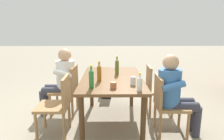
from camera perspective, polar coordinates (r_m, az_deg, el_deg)
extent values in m
plane|color=gray|center=(3.45, 0.00, -14.46)|extent=(24.00, 24.00, 0.00)
cube|color=brown|center=(3.18, 0.00, -2.46)|extent=(1.56, 0.94, 0.04)
cylinder|color=#4C311A|center=(3.98, -5.77, -5.12)|extent=(0.07, 0.07, 0.72)
cylinder|color=#4C311A|center=(2.69, -8.50, -14.32)|extent=(0.07, 0.07, 0.72)
cylinder|color=#4C311A|center=(3.99, 5.57, -5.08)|extent=(0.07, 0.07, 0.72)
cylinder|color=#4C311A|center=(2.70, 8.77, -14.24)|extent=(0.07, 0.07, 0.72)
cube|color=#A37547|center=(3.08, 16.35, -9.69)|extent=(0.45, 0.45, 0.04)
cube|color=#A37547|center=(2.95, 12.88, -5.70)|extent=(0.42, 0.05, 0.42)
cylinder|color=#A37547|center=(3.07, 20.58, -14.75)|extent=(0.04, 0.04, 0.41)
cylinder|color=#A37547|center=(3.39, 18.42, -11.87)|extent=(0.04, 0.04, 0.41)
cylinder|color=#A37547|center=(2.96, 13.40, -15.25)|extent=(0.04, 0.04, 0.41)
cylinder|color=#A37547|center=(3.30, 11.97, -12.18)|extent=(0.04, 0.04, 0.41)
cube|color=#A37547|center=(3.70, -13.42, -5.69)|extent=(0.46, 0.46, 0.04)
cube|color=#A37547|center=(3.59, -10.53, -2.31)|extent=(0.42, 0.06, 0.42)
cylinder|color=#A37547|center=(4.00, -15.15, -7.79)|extent=(0.04, 0.04, 0.41)
cylinder|color=#A37547|center=(3.67, -16.95, -9.83)|extent=(0.04, 0.04, 0.41)
cylinder|color=#A37547|center=(3.91, -9.78, -8.04)|extent=(0.04, 0.04, 0.41)
cylinder|color=#A37547|center=(3.56, -11.09, -10.19)|extent=(0.04, 0.04, 0.41)
cube|color=#A37547|center=(3.72, 13.26, -5.61)|extent=(0.45, 0.45, 0.04)
cube|color=#A37547|center=(3.62, 10.34, -2.19)|extent=(0.42, 0.05, 0.42)
cylinder|color=#A37547|center=(3.67, 16.63, -9.83)|extent=(0.04, 0.04, 0.41)
cylinder|color=#A37547|center=(4.01, 15.23, -7.77)|extent=(0.04, 0.04, 0.41)
cylinder|color=#A37547|center=(3.58, 10.68, -10.02)|extent=(0.04, 0.04, 0.41)
cylinder|color=#A37547|center=(3.93, 9.80, -7.89)|extent=(0.04, 0.04, 0.41)
cube|color=#A37547|center=(3.06, -16.32, -9.81)|extent=(0.44, 0.44, 0.04)
cube|color=#A37547|center=(2.94, -12.81, -5.80)|extent=(0.42, 0.04, 0.42)
cylinder|color=#A37547|center=(3.37, -18.41, -11.99)|extent=(0.04, 0.04, 0.41)
cylinder|color=#A37547|center=(3.05, -20.56, -14.90)|extent=(0.04, 0.04, 0.41)
cylinder|color=#A37547|center=(3.28, -11.91, -12.30)|extent=(0.04, 0.04, 0.41)
cylinder|color=#A37547|center=(2.95, -13.33, -15.40)|extent=(0.04, 0.04, 0.41)
cylinder|color=#3D70B2|center=(2.97, 15.77, -4.74)|extent=(0.32, 0.32, 0.52)
sphere|color=tan|center=(2.89, 16.19, 2.07)|extent=(0.22, 0.22, 0.22)
cylinder|color=#383847|center=(3.04, 19.61, -9.82)|extent=(0.14, 0.40, 0.14)
cylinder|color=#383847|center=(3.20, 22.76, -13.31)|extent=(0.11, 0.11, 0.45)
cylinder|color=#3D70B2|center=(2.78, 16.93, -4.36)|extent=(0.09, 0.31, 0.16)
cylinder|color=#383847|center=(3.20, 18.52, -8.61)|extent=(0.14, 0.40, 0.14)
cylinder|color=#383847|center=(3.35, 21.54, -12.01)|extent=(0.11, 0.11, 0.45)
cylinder|color=#3D70B2|center=(3.13, 14.90, -2.34)|extent=(0.09, 0.31, 0.16)
cylinder|color=white|center=(3.61, -12.87, -1.49)|extent=(0.32, 0.32, 0.52)
sphere|color=tan|center=(3.55, -13.16, 4.15)|extent=(0.22, 0.22, 0.22)
cylinder|color=#383847|center=(3.82, -15.34, -4.93)|extent=(0.14, 0.40, 0.14)
cylinder|color=#383847|center=(3.94, -17.99, -7.98)|extent=(0.11, 0.11, 0.45)
cylinder|color=white|center=(3.78, -12.34, 0.37)|extent=(0.09, 0.31, 0.16)
cylinder|color=#383847|center=(3.65, -16.05, -5.78)|extent=(0.14, 0.40, 0.14)
cylinder|color=#383847|center=(3.78, -18.80, -8.93)|extent=(0.11, 0.11, 0.45)
cylinder|color=white|center=(3.42, -13.60, -1.00)|extent=(0.09, 0.31, 0.16)
cylinder|color=#287A38|center=(2.63, -5.83, -2.81)|extent=(0.06, 0.06, 0.22)
cone|color=#287A38|center=(2.60, -5.89, -0.11)|extent=(0.06, 0.06, 0.03)
cylinder|color=#287A38|center=(2.60, -5.90, 0.55)|extent=(0.03, 0.03, 0.03)
cylinder|color=yellow|center=(2.59, -5.92, 1.16)|extent=(0.03, 0.03, 0.02)
cylinder|color=white|center=(2.54, 7.77, -4.08)|extent=(0.06, 0.06, 0.17)
cone|color=white|center=(2.52, 7.84, -2.00)|extent=(0.06, 0.06, 0.02)
cylinder|color=white|center=(2.51, 7.85, -1.49)|extent=(0.03, 0.03, 0.02)
cylinder|color=yellow|center=(2.51, 7.87, -1.02)|extent=(0.03, 0.03, 0.02)
cylinder|color=#566623|center=(3.38, 1.40, 0.70)|extent=(0.06, 0.06, 0.22)
cone|color=#566623|center=(3.35, 1.42, 2.79)|extent=(0.06, 0.06, 0.03)
cylinder|color=#566623|center=(3.35, 1.42, 3.30)|extent=(0.03, 0.03, 0.03)
cylinder|color=yellow|center=(3.34, 1.42, 3.76)|extent=(0.03, 0.03, 0.02)
cylinder|color=#996019|center=(2.96, -3.62, -1.08)|extent=(0.06, 0.06, 0.21)
cone|color=#996019|center=(2.94, -3.65, 1.23)|extent=(0.06, 0.06, 0.03)
cylinder|color=#996019|center=(2.93, -3.66, 1.81)|extent=(0.03, 0.03, 0.03)
cylinder|color=yellow|center=(2.93, -3.67, 2.32)|extent=(0.03, 0.03, 0.02)
cylinder|color=#BC6B47|center=(2.64, 0.39, -4.31)|extent=(0.08, 0.08, 0.08)
cylinder|color=silver|center=(2.80, 5.93, -3.02)|extent=(0.07, 0.07, 0.11)
cube|color=silver|center=(3.81, 0.34, 0.45)|extent=(0.17, 0.10, 0.01)
cube|color=black|center=(3.71, 1.10, 0.17)|extent=(0.08, 0.05, 0.01)
cube|color=black|center=(4.52, -1.54, -4.98)|extent=(0.33, 0.20, 0.40)
cube|color=black|center=(4.55, -3.17, -5.86)|extent=(0.23, 0.06, 0.18)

